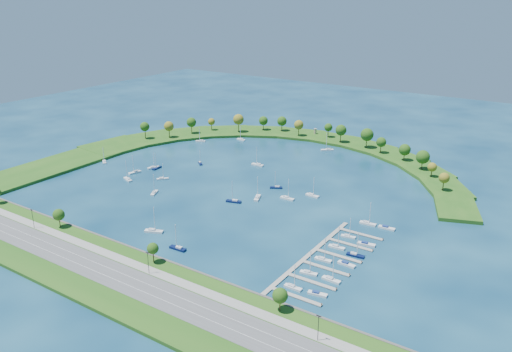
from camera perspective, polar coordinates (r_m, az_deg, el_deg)
The scene contains 37 objects.
ground at distance 324.72m, azimuth -1.22°, elevation -0.75°, with size 700.00×700.00×0.00m, color #082845.
south_shoreline at distance 243.13m, azimuth -18.16°, elevation -9.13°, with size 420.00×43.10×11.60m.
breakwater at distance 387.37m, azimuth -2.76°, elevation 2.88°, with size 286.74×247.64×2.00m.
breakwater_trees at distance 398.14m, azimuth 5.10°, elevation 4.80°, with size 235.78×91.51×15.09m.
harbor_tower at distance 429.35m, azimuth 6.57°, elevation 4.96°, with size 2.60×2.60×4.45m.
dock_system at distance 237.50m, azimuth 7.46°, elevation -9.12°, with size 24.28×82.00×1.60m.
moored_boat_0 at distance 299.73m, azimuth 3.47°, elevation -2.42°, with size 8.65×2.46×12.71m.
moored_boat_1 at distance 264.95m, azimuth -11.27°, elevation -5.95°, with size 9.68×6.21×13.84m.
moored_boat_2 at distance 355.98m, azimuth -10.92°, elevation 0.94°, with size 2.91×8.08×11.63m.
moored_boat_3 at distance 315.64m, azimuth 2.25°, elevation -1.22°, with size 7.55×5.57×11.04m.
moored_boat_4 at distance 338.50m, azimuth -14.01°, elevation -0.31°, with size 9.04×5.37×12.85m.
moored_boat_5 at distance 376.91m, azimuth -16.45°, elevation 1.55°, with size 7.52×6.32×11.37m.
moored_boat_6 at distance 415.97m, azimuth -1.66°, elevation 4.10°, with size 8.20×3.42×11.68m.
moored_boat_7 at distance 392.14m, azimuth 7.90°, elevation 2.92°, with size 8.99×7.73×13.70m.
moored_boat_8 at distance 335.09m, azimuth -10.31°, elevation -0.25°, with size 6.60×6.97×11.04m.
moored_boat_9 at distance 295.25m, azimuth -2.48°, elevation -2.76°, with size 9.18×4.86×12.99m.
moored_boat_10 at distance 299.70m, azimuth 0.14°, elevation -2.38°, with size 5.91×9.49×13.54m.
moored_boat_11 at distance 305.01m, azimuth 6.25°, elevation -2.10°, with size 8.59×3.06×12.38m.
moored_boat_12 at distance 246.57m, azimuth -8.65°, elevation -7.87°, with size 8.75×2.78×12.72m.
moored_boat_13 at distance 355.50m, azimuth 0.19°, elevation 1.30°, with size 9.06×2.62×13.29m.
moored_boat_14 at distance 413.83m, azimuth -6.16°, elevation 3.91°, with size 7.98×5.17×11.43m.
moored_boat_15 at distance 361.10m, azimuth -6.20°, elevation 1.47°, with size 6.84×6.26×10.67m.
moored_boat_16 at distance 312.97m, azimuth -11.20°, elevation -1.79°, with size 5.47×8.38×12.00m.
moored_boat_17 at distance 357.00m, azimuth -11.31°, elevation 0.97°, with size 5.60×8.02×11.60m.
moored_boat_18 at distance 350.38m, azimuth -13.28°, elevation 0.45°, with size 4.44×9.00×12.75m.
docked_boat_0 at distance 215.53m, azimuth 4.11°, elevation -12.12°, with size 7.80×2.25×11.43m.
docked_boat_1 at distance 212.61m, azimuth 6.80°, elevation -12.81°, with size 8.24×3.55×1.63m.
docked_boat_2 at distance 225.75m, azimuth 5.84°, elevation -10.56°, with size 7.95×3.44×11.30m.
docked_boat_3 at distance 222.16m, azimuth 8.32°, elevation -11.22°, with size 8.32×2.69×12.09m.
docked_boat_4 at distance 236.57m, azimuth 7.44°, elevation -9.09°, with size 8.05×2.82×11.61m.
docked_boat_5 at distance 234.66m, azimuth 9.98°, elevation -9.58°, with size 8.41×2.96×1.68m.
docked_boat_6 at distance 247.98m, azimuth 8.92°, elevation -7.72°, with size 8.05×2.66×11.67m.
docked_boat_7 at distance 242.45m, azimuth 10.94°, elevation -8.54°, with size 8.38×3.03×12.06m.
docked_boat_8 at distance 258.95m, azimuth 10.18°, elevation -6.54°, with size 7.47×3.15×10.64m.
docked_boat_9 at distance 253.32m, azimuth 12.09°, elevation -7.37°, with size 8.91×3.76×1.76m.
docked_boat_10 at distance 274.33m, azimuth 12.27°, elevation -5.10°, with size 8.72×2.94×12.63m.
docked_boat_11 at distance 271.89m, azimuth 14.26°, elevation -5.58°, with size 8.52×2.70×1.72m.
Camera 1 is at (173.35, -248.99, 115.75)m, focal length 36.13 mm.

